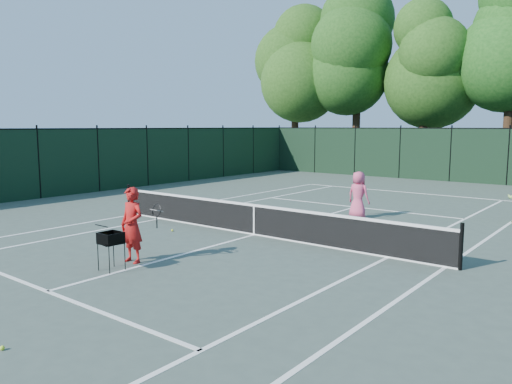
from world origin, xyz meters
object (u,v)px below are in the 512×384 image
Objects in this scene: ball_hopper at (111,239)px; loose_ball_near_cart at (2,348)px; player_pink at (358,195)px; coach at (132,225)px; loose_ball_midcourt at (172,230)px.

loose_ball_near_cart is at bearing -48.53° from ball_hopper.
player_pink is 9.22m from ball_hopper.
coach reaches higher than ball_hopper.
player_pink is at bearing 75.84° from coach.
loose_ball_near_cart is at bearing 97.75° from player_pink.
loose_ball_midcourt is (-2.01, 3.61, -0.68)m from ball_hopper.
coach is 2.06× the size of ball_hopper.
coach reaches higher than player_pink.
loose_ball_near_cart is at bearing -59.38° from loose_ball_midcourt.
coach is at bearing 84.01° from player_pink.
coach reaches higher than loose_ball_near_cart.
coach is at bearing 112.56° from ball_hopper.
coach is 3.53m from loose_ball_midcourt.
player_pink is 23.70× the size of loose_ball_near_cart.
loose_ball_midcourt is at bearing 118.58° from coach.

